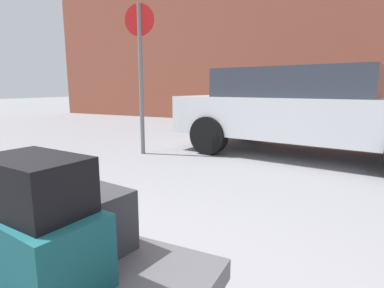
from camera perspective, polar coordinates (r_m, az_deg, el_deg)
luggage_cart at (r=1.58m, az=-21.32°, el=-22.64°), size 1.21×0.75×0.34m
duffel_bag_teal_front_right at (r=1.42m, az=-26.06°, el=-16.61°), size 0.58×0.39×0.30m
duffel_bag_charcoal_rear_left at (r=1.66m, az=-20.52°, el=-12.38°), size 0.59×0.39×0.29m
duffel_bag_black_topmost_pile at (r=1.33m, az=-26.94°, el=-6.63°), size 0.45×0.31×0.22m
parked_car at (r=5.44m, az=20.38°, el=5.99°), size 4.51×2.40×1.42m
no_parking_sign at (r=5.28m, az=-9.44°, el=14.37°), size 0.49×0.12×2.42m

